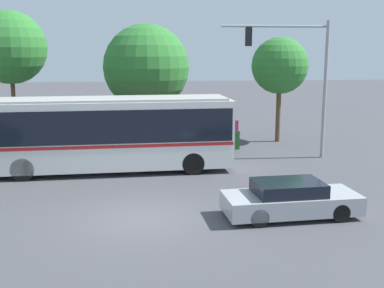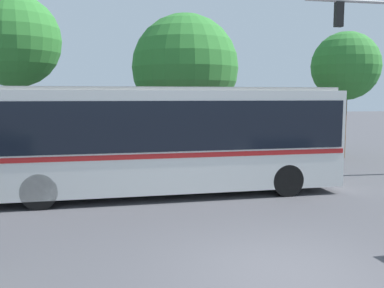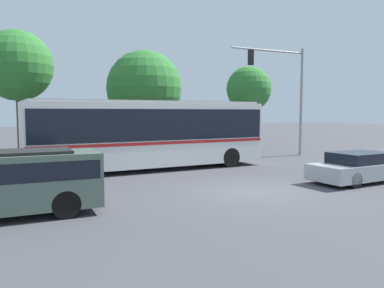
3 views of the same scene
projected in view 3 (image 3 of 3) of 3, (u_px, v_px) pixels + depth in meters
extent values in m
plane|color=#444449|center=(253.00, 191.00, 13.59)|extent=(140.00, 140.00, 0.00)
cube|color=silver|center=(150.00, 134.00, 18.51)|extent=(11.67, 2.91, 3.01)
cube|color=black|center=(150.00, 124.00, 18.47)|extent=(11.44, 2.94, 1.45)
cube|color=#B21E1E|center=(150.00, 141.00, 18.54)|extent=(11.55, 2.93, 0.14)
cube|color=black|center=(247.00, 125.00, 21.16)|extent=(0.13, 2.16, 1.69)
cube|color=#9D9D99|center=(150.00, 102.00, 18.38)|extent=(11.20, 2.69, 0.10)
cylinder|color=black|center=(208.00, 153.00, 21.42)|extent=(1.01, 0.33, 1.00)
cylinder|color=black|center=(230.00, 157.00, 19.44)|extent=(1.01, 0.33, 1.00)
cylinder|color=black|center=(76.00, 161.00, 18.05)|extent=(1.01, 0.33, 1.00)
cylinder|color=black|center=(86.00, 167.00, 16.07)|extent=(1.01, 0.33, 1.00)
cube|color=#9EA3A8|center=(360.00, 170.00, 15.32)|extent=(4.55, 2.01, 0.62)
cube|color=black|center=(359.00, 158.00, 15.22)|extent=(2.31, 1.68, 0.43)
cylinder|color=black|center=(366.00, 169.00, 16.68)|extent=(0.62, 0.25, 0.61)
cylinder|color=black|center=(322.00, 174.00, 15.37)|extent=(0.62, 0.25, 0.61)
cylinder|color=black|center=(355.00, 180.00, 14.01)|extent=(0.62, 0.25, 0.61)
cube|color=#516656|center=(4.00, 182.00, 10.09)|extent=(4.98, 1.94, 1.48)
cube|color=black|center=(3.00, 170.00, 10.06)|extent=(4.78, 1.96, 0.50)
cube|color=black|center=(3.00, 153.00, 10.03)|extent=(3.49, 1.54, 0.08)
cylinder|color=black|center=(60.00, 193.00, 11.48)|extent=(0.76, 0.27, 0.76)
cylinder|color=black|center=(66.00, 204.00, 10.04)|extent=(0.76, 0.27, 0.76)
cylinder|color=gray|center=(301.00, 103.00, 24.64)|extent=(0.18, 0.18, 6.89)
cylinder|color=gray|center=(269.00, 51.00, 23.22)|extent=(5.34, 0.12, 0.12)
cube|color=black|center=(251.00, 57.00, 22.69)|extent=(0.30, 0.22, 0.90)
cylinder|color=red|center=(250.00, 53.00, 22.77)|extent=(0.18, 0.02, 0.18)
cylinder|color=yellow|center=(250.00, 58.00, 22.79)|extent=(0.18, 0.02, 0.18)
cylinder|color=green|center=(250.00, 63.00, 22.82)|extent=(0.18, 0.02, 0.18)
cube|color=#286028|center=(175.00, 148.00, 24.17)|extent=(7.83, 1.09, 1.04)
cube|color=#B22D6B|center=(175.00, 135.00, 24.11)|extent=(7.67, 1.03, 0.61)
cylinder|color=brown|center=(19.00, 125.00, 22.94)|extent=(0.25, 0.25, 4.08)
sphere|color=#2D752D|center=(17.00, 66.00, 22.64)|extent=(4.23, 4.23, 4.23)
cylinder|color=brown|center=(145.00, 134.00, 25.98)|extent=(0.34, 0.34, 2.61)
sphere|color=#2D752D|center=(144.00, 88.00, 25.72)|extent=(5.10, 5.10, 5.10)
cylinder|color=brown|center=(248.00, 127.00, 28.46)|extent=(0.28, 0.28, 3.35)
sphere|color=#2D752D|center=(249.00, 89.00, 28.21)|extent=(3.35, 3.35, 3.35)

